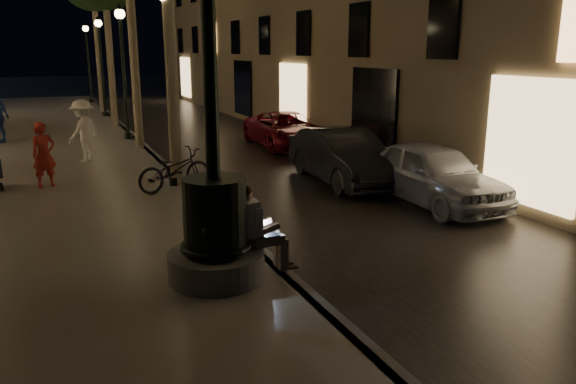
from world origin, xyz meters
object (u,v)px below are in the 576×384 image
lamp_curb_a (169,58)px  bicycle (175,170)px  car_front (433,173)px  car_second (343,157)px  lamp_curb_c (101,53)px  seated_man_laptop (256,226)px  pedestrian_white (83,131)px  lamp_curb_b (123,55)px  car_third (286,130)px  lamp_curb_d (88,53)px  pedestrian_red (44,155)px  fountain_lamppost (215,211)px

lamp_curb_a → bicycle: size_ratio=2.58×
lamp_curb_a → car_front: lamp_curb_a is taller
car_second → lamp_curb_c: bearing=107.7°
seated_man_laptop → pedestrian_white: bearing=99.6°
lamp_curb_c → lamp_curb_b: bearing=-90.0°
lamp_curb_b → lamp_curb_c: size_ratio=1.00×
lamp_curb_b → lamp_curb_c: bearing=90.0°
lamp_curb_a → seated_man_laptop: bearing=-90.8°
car_second → bicycle: 4.41m
car_front → car_third: size_ratio=0.91×
lamp_curb_d → bicycle: (-0.10, -24.50, -2.55)m
seated_man_laptop → lamp_curb_b: bearing=89.6°
lamp_curb_d → pedestrian_red: (-2.89, -22.96, -2.25)m
lamp_curb_a → lamp_curb_b: (0.00, 8.00, 0.00)m
lamp_curb_c → car_front: bearing=-74.9°
lamp_curb_a → lamp_curb_c: size_ratio=1.00×
pedestrian_white → bicycle: bearing=63.3°
lamp_curb_a → car_third: bearing=44.3°
lamp_curb_c → lamp_curb_d: bearing=90.0°
fountain_lamppost → car_third: 12.46m
lamp_curb_a → car_second: 5.04m
car_front → car_second: car_second is taller
fountain_lamppost → lamp_curb_b: size_ratio=1.08×
lamp_curb_a → car_second: lamp_curb_a is taller
car_front → seated_man_laptop: bearing=-152.4°
car_third → pedestrian_red: (-8.01, -3.96, 0.36)m
lamp_curb_b → bicycle: 8.87m
car_third → fountain_lamppost: bearing=-115.3°
car_third → bicycle: 7.58m
fountain_lamppost → pedestrian_white: 10.07m
lamp_curb_c → pedestrian_white: size_ratio=2.64×
seated_man_laptop → lamp_curb_d: bearing=89.8°
lamp_curb_b → car_third: 6.48m
bicycle → fountain_lamppost: bearing=157.2°
pedestrian_red → lamp_curb_a: bearing=-40.9°
lamp_curb_d → car_second: 25.21m
lamp_curb_b → lamp_curb_d: (0.00, 16.00, 0.00)m
pedestrian_red → bicycle: size_ratio=0.84×
lamp_curb_b → car_front: bearing=-65.3°
pedestrian_red → bicycle: bearing=-50.0°
car_front → pedestrian_red: 9.17m
pedestrian_red → pedestrian_white: (1.11, 2.98, 0.13)m
fountain_lamppost → seated_man_laptop: bearing=0.0°
seated_man_laptop → pedestrian_red: bearing=111.7°
seated_man_laptop → lamp_curb_a: bearing=89.2°
bicycle → lamp_curb_b: bearing=-17.2°
fountain_lamppost → pedestrian_red: 7.37m
fountain_lamppost → lamp_curb_a: 6.37m
car_second → pedestrian_red: size_ratio=2.74×
car_front → car_third: 8.28m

